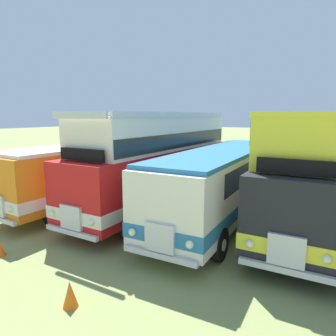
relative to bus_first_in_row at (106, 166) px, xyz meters
The scene contains 5 objects.
bus_first_in_row is the anchor object (origin of this frame).
bus_second_in_row 3.26m from the bus_first_in_row, ahead, with size 2.72×10.83×4.52m.
bus_third_in_row 6.41m from the bus_first_in_row, ahead, with size 2.78×11.10×2.99m.
bus_fourth_in_row 9.66m from the bus_first_in_row, ahead, with size 2.67×10.10×4.49m.
cone_near_end 9.51m from the bus_first_in_row, 54.51° to the right, with size 0.36×0.36×0.64m, color orange.
Camera 1 is at (-0.62, -12.29, 4.39)m, focal length 32.72 mm.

